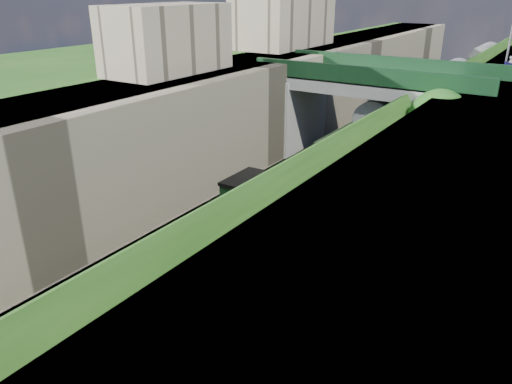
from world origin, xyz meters
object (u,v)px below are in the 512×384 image
at_px(tree, 441,122).
at_px(tender, 304,197).
at_px(locomotive, 222,250).
at_px(road_bridge, 381,108).

distance_m(tree, tender, 9.63).
relative_size(tree, locomotive, 0.65).
bearing_deg(road_bridge, tender, -88.76).
xyz_separation_m(tree, locomotive, (-4.71, -15.19, -2.75)).
distance_m(road_bridge, tree, 6.41).
bearing_deg(tree, tender, -121.06).
relative_size(locomotive, tender, 1.70).
bearing_deg(tender, road_bridge, 91.24).
height_order(tree, tender, tree).
relative_size(road_bridge, tender, 2.67).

